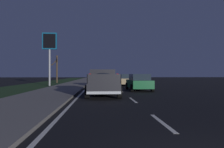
# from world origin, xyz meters

# --- Properties ---
(ground) EXTENTS (144.00, 144.00, 0.00)m
(ground) POSITION_xyz_m (27.00, 0.00, 0.00)
(ground) COLOR black
(sidewalk_shoulder) EXTENTS (108.00, 4.00, 0.12)m
(sidewalk_shoulder) POSITION_xyz_m (27.00, 5.70, 0.06)
(sidewalk_shoulder) COLOR slate
(sidewalk_shoulder) RESTS_ON ground
(grass_verge) EXTENTS (108.00, 6.00, 0.01)m
(grass_verge) POSITION_xyz_m (27.00, 10.70, 0.00)
(grass_verge) COLOR #1E3819
(grass_verge) RESTS_ON ground
(lane_markings) EXTENTS (108.00, 3.54, 0.01)m
(lane_markings) POSITION_xyz_m (28.58, 2.55, 0.00)
(lane_markings) COLOR silver
(lane_markings) RESTS_ON ground
(pickup_truck) EXTENTS (5.45, 2.33, 1.87)m
(pickup_truck) POSITION_xyz_m (11.88, 1.75, 0.98)
(pickup_truck) COLOR #232328
(pickup_truck) RESTS_ON ground
(sedan_red) EXTENTS (4.41, 2.03, 1.54)m
(sedan_red) POSITION_xyz_m (31.86, -1.87, 0.78)
(sedan_red) COLOR maroon
(sedan_red) RESTS_ON ground
(sedan_black) EXTENTS (4.43, 2.07, 1.54)m
(sedan_black) POSITION_xyz_m (22.90, 1.83, 0.78)
(sedan_black) COLOR black
(sedan_black) RESTS_ON ground
(sedan_tan) EXTENTS (4.43, 2.07, 1.54)m
(sedan_tan) POSITION_xyz_m (23.95, -1.55, 0.78)
(sedan_tan) COLOR #9E845B
(sedan_tan) RESTS_ON ground
(sedan_green) EXTENTS (4.41, 2.03, 1.54)m
(sedan_green) POSITION_xyz_m (16.06, -1.71, 0.78)
(sedan_green) COLOR #14592D
(sedan_green) RESTS_ON ground
(gas_price_sign) EXTENTS (0.27, 1.90, 6.99)m
(gas_price_sign) POSITION_xyz_m (24.28, 8.54, 5.26)
(gas_price_sign) COLOR #99999E
(gas_price_sign) RESTS_ON ground
(bare_tree_far) EXTENTS (0.91, 1.35, 4.85)m
(bare_tree_far) POSITION_xyz_m (33.53, 9.56, 2.55)
(bare_tree_far) COLOR #423323
(bare_tree_far) RESTS_ON ground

